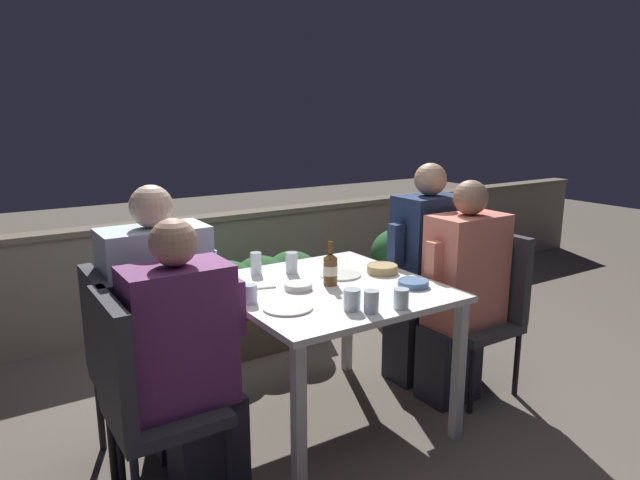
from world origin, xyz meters
name	(u,v)px	position (x,y,z in m)	size (l,w,h in m)	color
ground_plane	(328,422)	(0.00, 0.00, 0.00)	(16.00, 16.00, 0.00)	#665B51
parapet_wall	(199,269)	(0.00, 1.80, 0.42)	(9.00, 0.18, 0.83)	gray
dining_table	(328,302)	(0.00, 0.00, 0.67)	(1.01, 1.04, 0.76)	white
planter_hedge	(263,296)	(0.19, 1.09, 0.36)	(0.89, 0.47, 0.64)	brown
chair_left_near	(139,389)	(-1.00, -0.15, 0.54)	(0.44, 0.43, 0.93)	#333338
person_purple_stripe	(188,362)	(-0.79, -0.15, 0.60)	(0.50, 0.26, 1.21)	#282833
chair_left_far	(122,355)	(-0.97, 0.21, 0.54)	(0.44, 0.43, 0.93)	#333338
person_blue_shirt	(165,324)	(-0.77, 0.21, 0.65)	(0.52, 0.26, 1.30)	#282833
chair_right_near	(485,299)	(0.99, -0.15, 0.54)	(0.44, 0.43, 0.93)	#333338
person_coral_top	(461,292)	(0.79, -0.15, 0.62)	(0.50, 0.26, 1.25)	#282833
chair_right_far	(446,286)	(0.99, 0.16, 0.54)	(0.44, 0.43, 0.93)	#333338
person_navy_jumper	(423,272)	(0.79, 0.16, 0.66)	(0.48, 0.26, 1.32)	#282833
beer_bottle	(330,268)	(0.02, 0.01, 0.84)	(0.07, 0.07, 0.22)	brown
plate_0	(288,307)	(-0.34, -0.18, 0.76)	(0.23, 0.23, 0.01)	silver
plate_1	(340,275)	(0.15, 0.11, 0.76)	(0.22, 0.22, 0.01)	silver
bowl_0	(382,268)	(0.37, 0.03, 0.78)	(0.17, 0.17, 0.05)	tan
bowl_1	(298,286)	(-0.15, 0.03, 0.77)	(0.14, 0.14, 0.03)	beige
bowl_2	(413,283)	(0.35, -0.24, 0.77)	(0.15, 0.15, 0.03)	#4C709E
glass_cup_0	(292,263)	(-0.04, 0.30, 0.81)	(0.07, 0.07, 0.11)	silver
glass_cup_1	(250,294)	(-0.44, -0.03, 0.80)	(0.06, 0.06, 0.09)	silver
glass_cup_2	(401,299)	(0.08, -0.45, 0.80)	(0.07, 0.07, 0.09)	silver
glass_cup_3	(352,300)	(-0.11, -0.35, 0.80)	(0.08, 0.08, 0.10)	silver
glass_cup_4	(256,263)	(-0.21, 0.39, 0.81)	(0.06, 0.06, 0.12)	silver
glass_cup_5	(371,302)	(-0.06, -0.42, 0.81)	(0.07, 0.07, 0.10)	silver
fork_0	(259,288)	(-0.32, 0.14, 0.76)	(0.17, 0.07, 0.01)	silver
potted_plant	(397,268)	(1.18, 0.84, 0.47)	(0.39, 0.39, 0.77)	brown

